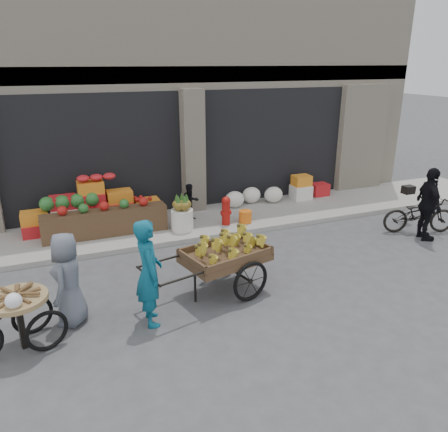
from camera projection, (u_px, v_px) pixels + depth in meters
name	position (u px, v px, depth m)	size (l,w,h in m)	color
ground	(284.00, 300.00, 7.58)	(80.00, 80.00, 0.00)	#424244
sidewalk	(205.00, 221.00, 11.14)	(18.00, 2.20, 0.12)	gray
building	(161.00, 80.00, 13.47)	(14.00, 6.45, 7.00)	beige
fruit_display	(102.00, 207.00, 10.31)	(3.10, 1.12, 1.24)	red
pineapple_bin	(182.00, 220.00, 10.34)	(0.52, 0.52, 0.50)	silver
fire_hydrant	(226.00, 210.00, 10.64)	(0.22, 0.22, 0.71)	#A5140F
orange_bucket	(245.00, 217.00, 10.85)	(0.32, 0.32, 0.30)	orange
right_bay_goods	(284.00, 191.00, 12.47)	(3.35, 0.60, 0.70)	silver
seated_person	(190.00, 202.00, 10.93)	(0.45, 0.35, 0.93)	black
banana_cart	(223.00, 254.00, 7.60)	(2.62, 1.53, 1.03)	brown
vendor_woman	(149.00, 273.00, 6.67)	(0.63, 0.41, 1.73)	#0E556E
tricycle_cart	(19.00, 314.00, 6.13)	(1.45, 1.08, 0.95)	#9E7F51
vendor_grey	(68.00, 279.00, 6.71)	(0.74, 0.48, 1.51)	slate
bicycle	(419.00, 214.00, 10.46)	(0.60, 1.72, 0.90)	black
cyclist	(429.00, 204.00, 9.91)	(0.99, 0.41, 1.69)	black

